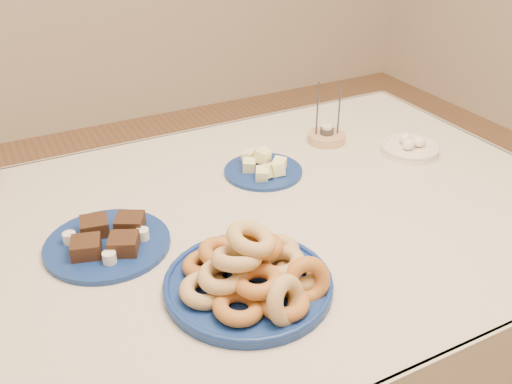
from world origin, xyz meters
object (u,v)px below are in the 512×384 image
(candle_holder, at_px, (327,136))
(egg_bowl, at_px, (410,147))
(melon_plate, at_px, (263,167))
(donut_platter, at_px, (252,275))
(brownie_plate, at_px, (108,241))
(dining_table, at_px, (247,254))

(candle_holder, xyz_separation_m, egg_bowl, (0.17, -0.18, -0.00))
(melon_plate, distance_m, egg_bowl, 0.45)
(donut_platter, relative_size, brownie_plate, 1.33)
(dining_table, xyz_separation_m, candle_holder, (0.41, 0.28, 0.12))
(donut_platter, distance_m, melon_plate, 0.50)
(candle_holder, height_order, egg_bowl, candle_holder)
(brownie_plate, xyz_separation_m, candle_holder, (0.74, 0.24, 0.00))
(brownie_plate, bearing_deg, candle_holder, 17.83)
(brownie_plate, bearing_deg, dining_table, -6.80)
(egg_bowl, bearing_deg, melon_plate, 168.58)
(dining_table, distance_m, brownie_plate, 0.35)
(melon_plate, bearing_deg, donut_platter, -120.72)
(dining_table, distance_m, melon_plate, 0.27)
(melon_plate, xyz_separation_m, brownie_plate, (-0.47, -0.15, -0.00))
(brownie_plate, height_order, candle_holder, candle_holder)
(brownie_plate, xyz_separation_m, egg_bowl, (0.91, 0.06, 0.00))
(donut_platter, bearing_deg, brownie_plate, 127.71)
(donut_platter, distance_m, brownie_plate, 0.35)
(donut_platter, relative_size, candle_holder, 2.25)
(dining_table, xyz_separation_m, egg_bowl, (0.59, 0.10, 0.12))
(egg_bowl, bearing_deg, dining_table, -170.66)
(candle_holder, bearing_deg, brownie_plate, -162.17)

